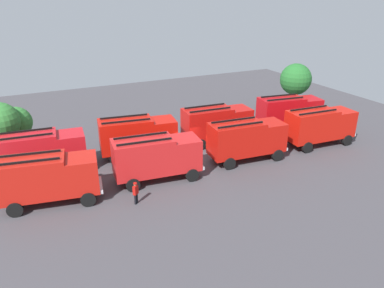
% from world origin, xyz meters
% --- Properties ---
extents(ground_plane, '(62.81, 62.81, 0.00)m').
position_xyz_m(ground_plane, '(0.00, 0.00, 0.00)').
color(ground_plane, '#423F44').
extents(fire_truck_0, '(7.50, 3.70, 3.88)m').
position_xyz_m(fire_truck_0, '(-12.80, -2.65, 2.15)').
color(fire_truck_0, red).
rests_on(fire_truck_0, ground).
extents(fire_truck_1, '(7.41, 3.34, 3.88)m').
position_xyz_m(fire_truck_1, '(-4.46, -2.64, 2.15)').
color(fire_truck_1, red).
rests_on(fire_truck_1, ground).
extents(fire_truck_2, '(7.37, 3.20, 3.88)m').
position_xyz_m(fire_truck_2, '(4.26, -2.54, 2.15)').
color(fire_truck_2, red).
rests_on(fire_truck_2, ground).
extents(fire_truck_3, '(7.33, 3.10, 3.88)m').
position_xyz_m(fire_truck_3, '(12.84, -2.65, 2.15)').
color(fire_truck_3, red).
rests_on(fire_truck_3, ground).
extents(fire_truck_4, '(7.39, 3.27, 3.88)m').
position_xyz_m(fire_truck_4, '(-12.76, 2.49, 2.15)').
color(fire_truck_4, red).
rests_on(fire_truck_4, ground).
extents(fire_truck_5, '(7.47, 3.54, 3.88)m').
position_xyz_m(fire_truck_5, '(-4.36, 2.58, 2.15)').
color(fire_truck_5, red).
rests_on(fire_truck_5, ground).
extents(fire_truck_6, '(7.34, 3.13, 3.88)m').
position_xyz_m(fire_truck_6, '(3.92, 2.40, 2.15)').
color(fire_truck_6, red).
rests_on(fire_truck_6, ground).
extents(fire_truck_7, '(7.46, 3.52, 3.88)m').
position_xyz_m(fire_truck_7, '(13.01, 2.30, 2.15)').
color(fire_truck_7, red).
rests_on(fire_truck_7, ground).
extents(firefighter_0, '(0.48, 0.43, 1.67)m').
position_xyz_m(firefighter_0, '(-6.86, 0.55, 0.93)').
color(firefighter_0, black).
rests_on(firefighter_0, ground).
extents(firefighter_1, '(0.48, 0.39, 1.63)m').
position_xyz_m(firefighter_1, '(3.77, 5.16, 0.91)').
color(firefighter_1, black).
rests_on(firefighter_1, ground).
extents(firefighter_2, '(0.43, 0.27, 1.64)m').
position_xyz_m(firefighter_2, '(-0.66, 4.49, 0.91)').
color(firefighter_2, black).
rests_on(firefighter_2, ground).
extents(firefighter_3, '(0.45, 0.29, 1.79)m').
position_xyz_m(firefighter_3, '(-3.07, 6.02, 1.01)').
color(firefighter_3, black).
rests_on(firefighter_3, ground).
extents(firefighter_4, '(0.48, 0.45, 1.71)m').
position_xyz_m(firefighter_4, '(-7.16, -5.45, 0.96)').
color(firefighter_4, black).
rests_on(firefighter_4, ground).
extents(tree_0, '(3.51, 3.51, 5.44)m').
position_xyz_m(tree_0, '(-15.61, 7.08, 3.66)').
color(tree_0, brown).
rests_on(tree_0, ground).
extents(tree_1, '(2.91, 2.91, 4.52)m').
position_xyz_m(tree_1, '(-14.33, 8.32, 3.04)').
color(tree_1, brown).
rests_on(tree_1, ground).
extents(tree_2, '(3.92, 3.92, 6.08)m').
position_xyz_m(tree_2, '(18.09, 7.54, 4.09)').
color(tree_2, brown).
rests_on(tree_2, ground).
extents(traffic_cone_0, '(0.48, 0.48, 0.68)m').
position_xyz_m(traffic_cone_0, '(9.63, -0.82, 0.34)').
color(traffic_cone_0, '#F2600C').
rests_on(traffic_cone_0, ground).
extents(traffic_cone_1, '(0.41, 0.41, 0.58)m').
position_xyz_m(traffic_cone_1, '(3.33, 4.78, 0.29)').
color(traffic_cone_1, '#F2600C').
rests_on(traffic_cone_1, ground).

